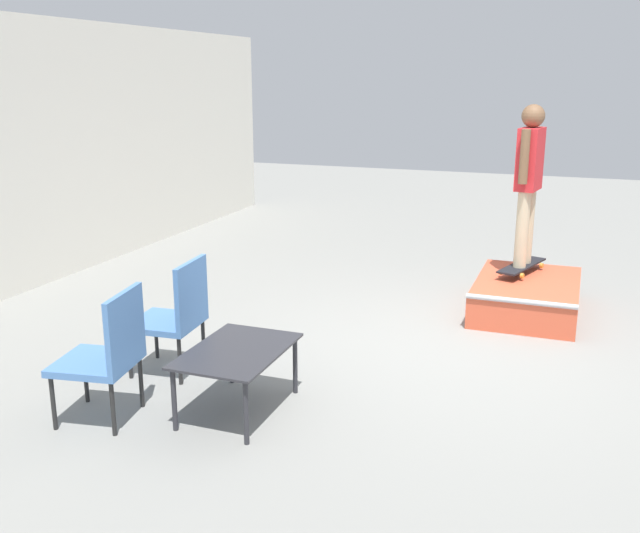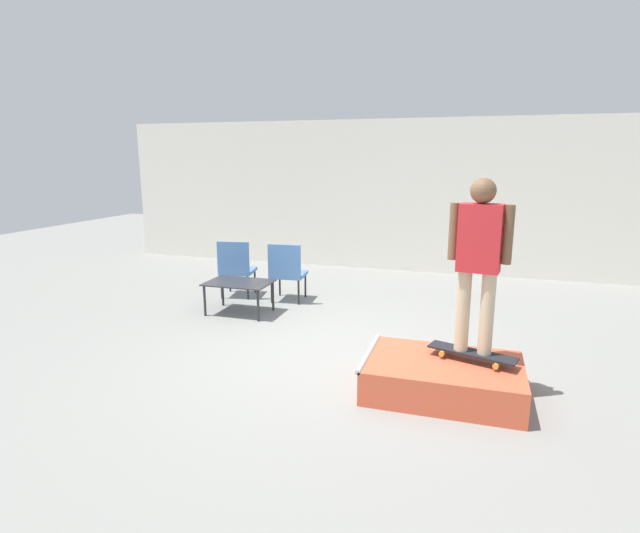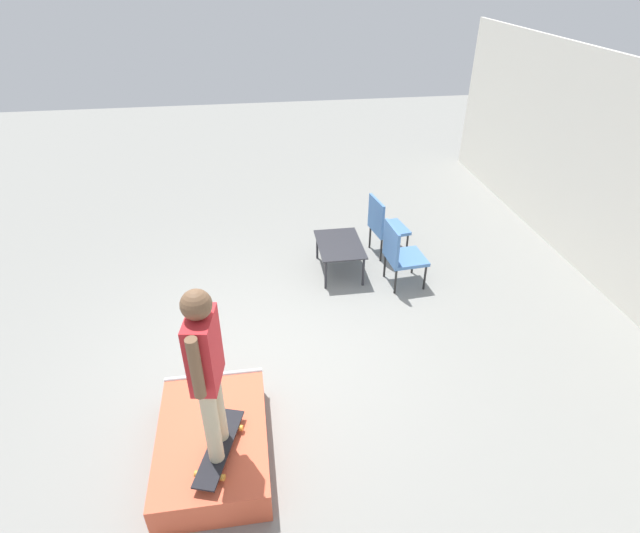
{
  "view_description": "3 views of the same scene",
  "coord_description": "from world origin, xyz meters",
  "px_view_note": "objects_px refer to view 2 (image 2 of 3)",
  "views": [
    {
      "loc": [
        -5.98,
        -1.04,
        2.37
      ],
      "look_at": [
        -0.41,
        1.05,
        0.76
      ],
      "focal_mm": 40.0,
      "sensor_mm": 36.0,
      "label": 1
    },
    {
      "loc": [
        1.49,
        -5.24,
        2.26
      ],
      "look_at": [
        -0.38,
        0.78,
        0.88
      ],
      "focal_mm": 28.0,
      "sensor_mm": 36.0,
      "label": 2
    },
    {
      "loc": [
        4.49,
        -0.04,
        4.08
      ],
      "look_at": [
        -0.62,
        0.72,
        0.82
      ],
      "focal_mm": 28.0,
      "sensor_mm": 36.0,
      "label": 3
    }
  ],
  "objects_px": {
    "skate_ramp_box": "(443,377)",
    "skateboard_on_ramp": "(472,353)",
    "patio_chair_right": "(287,270)",
    "person_skater": "(479,253)",
    "patio_chair_left": "(236,266)",
    "coffee_table": "(239,285)"
  },
  "relations": [
    {
      "from": "skateboard_on_ramp",
      "to": "patio_chair_right",
      "type": "distance_m",
      "value": 3.75
    },
    {
      "from": "person_skater",
      "to": "patio_chair_left",
      "type": "bearing_deg",
      "value": 155.61
    },
    {
      "from": "skate_ramp_box",
      "to": "coffee_table",
      "type": "distance_m",
      "value": 3.52
    },
    {
      "from": "coffee_table",
      "to": "patio_chair_right",
      "type": "distance_m",
      "value": 0.9
    },
    {
      "from": "skateboard_on_ramp",
      "to": "person_skater",
      "type": "bearing_deg",
      "value": 24.77
    },
    {
      "from": "skate_ramp_box",
      "to": "skateboard_on_ramp",
      "type": "height_order",
      "value": "skateboard_on_ramp"
    },
    {
      "from": "skate_ramp_box",
      "to": "skateboard_on_ramp",
      "type": "bearing_deg",
      "value": 19.02
    },
    {
      "from": "patio_chair_left",
      "to": "patio_chair_right",
      "type": "relative_size",
      "value": 1.0
    },
    {
      "from": "skateboard_on_ramp",
      "to": "skate_ramp_box",
      "type": "bearing_deg",
      "value": -143.33
    },
    {
      "from": "coffee_table",
      "to": "patio_chair_left",
      "type": "relative_size",
      "value": 1.0
    },
    {
      "from": "skate_ramp_box",
      "to": "skateboard_on_ramp",
      "type": "relative_size",
      "value": 1.75
    },
    {
      "from": "skateboard_on_ramp",
      "to": "coffee_table",
      "type": "distance_m",
      "value": 3.7
    },
    {
      "from": "coffee_table",
      "to": "skateboard_on_ramp",
      "type": "bearing_deg",
      "value": -26.83
    },
    {
      "from": "skateboard_on_ramp",
      "to": "patio_chair_right",
      "type": "xyz_separation_m",
      "value": [
        -2.84,
        2.44,
        0.1
      ]
    },
    {
      "from": "patio_chair_left",
      "to": "patio_chair_right",
      "type": "bearing_deg",
      "value": 170.43
    },
    {
      "from": "skateboard_on_ramp",
      "to": "patio_chair_left",
      "type": "bearing_deg",
      "value": 164.4
    },
    {
      "from": "skate_ramp_box",
      "to": "person_skater",
      "type": "distance_m",
      "value": 1.26
    },
    {
      "from": "patio_chair_right",
      "to": "coffee_table",
      "type": "bearing_deg",
      "value": 54.59
    },
    {
      "from": "skateboard_on_ramp",
      "to": "person_skater",
      "type": "distance_m",
      "value": 0.98
    },
    {
      "from": "person_skater",
      "to": "coffee_table",
      "type": "bearing_deg",
      "value": 162.02
    },
    {
      "from": "person_skater",
      "to": "patio_chair_right",
      "type": "xyz_separation_m",
      "value": [
        -2.84,
        2.44,
        -0.88
      ]
    },
    {
      "from": "coffee_table",
      "to": "patio_chair_right",
      "type": "height_order",
      "value": "patio_chair_right"
    }
  ]
}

